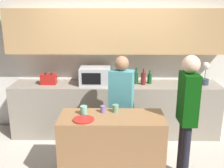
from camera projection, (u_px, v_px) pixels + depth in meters
back_wall at (116, 47)px, 4.64m from camera, size 6.40×0.40×2.70m
back_counter at (115, 109)px, 4.68m from camera, size 3.60×0.62×0.93m
kitchen_island at (112, 148)px, 3.42m from camera, size 1.33×0.55×0.90m
microwave at (95, 76)px, 4.50m from camera, size 0.52×0.39×0.30m
toaster at (49, 79)px, 4.53m from camera, size 0.26×0.16×0.18m
potted_plant at (205, 73)px, 4.47m from camera, size 0.14×0.14×0.40m
bottle_0 at (136, 78)px, 4.55m from camera, size 0.08×0.08×0.29m
bottle_1 at (143, 78)px, 4.49m from camera, size 0.08×0.08×0.29m
bottle_2 at (150, 78)px, 4.56m from camera, size 0.07×0.07×0.23m
plate_on_island at (83, 120)px, 3.18m from camera, size 0.26×0.26×0.01m
cup_0 at (115, 108)px, 3.41m from camera, size 0.08×0.08×0.10m
cup_1 at (103, 109)px, 3.40m from camera, size 0.07×0.07×0.09m
cup_2 at (84, 110)px, 3.34m from camera, size 0.09×0.09×0.11m
person_left at (121, 100)px, 3.80m from camera, size 0.38×0.27×1.57m
person_center at (187, 109)px, 3.27m from camera, size 0.22×0.34×1.67m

